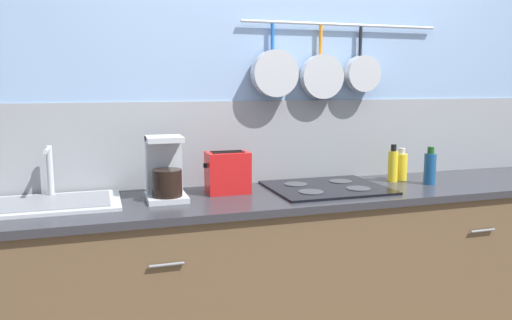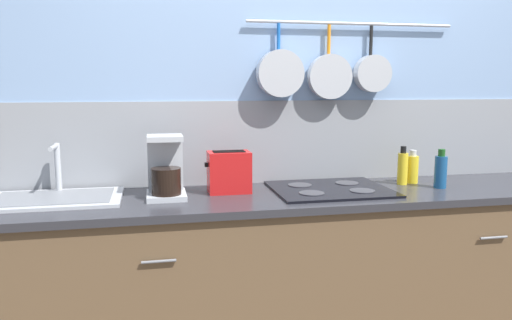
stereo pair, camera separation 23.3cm
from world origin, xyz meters
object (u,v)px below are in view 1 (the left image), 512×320
object	(u,v)px
bottle_hot_sauce	(401,166)
bottle_olive_oil	(430,168)
coffee_maker	(165,173)
toaster	(228,172)
bottle_vinegar	(393,165)

from	to	relation	value
bottle_hot_sauce	bottle_olive_oil	world-z (taller)	bottle_olive_oil
bottle_hot_sauce	bottle_olive_oil	bearing A→B (deg)	-63.19
coffee_maker	bottle_hot_sauce	world-z (taller)	coffee_maker
coffee_maker	bottle_olive_oil	xyz separation A→B (m)	(1.36, -0.08, -0.03)
coffee_maker	bottle_hot_sauce	distance (m)	1.29
coffee_maker	toaster	bearing A→B (deg)	6.70
toaster	bottle_hot_sauce	xyz separation A→B (m)	(0.99, 0.03, -0.02)
bottle_vinegar	bottle_hot_sauce	xyz separation A→B (m)	(0.07, 0.03, -0.01)
toaster	bottle_olive_oil	bearing A→B (deg)	-6.30
toaster	bottle_vinegar	bearing A→B (deg)	0.27
toaster	bottle_vinegar	world-z (taller)	toaster
bottle_vinegar	bottle_olive_oil	world-z (taller)	bottle_vinegar
toaster	bottle_olive_oil	xyz separation A→B (m)	(1.06, -0.12, -0.01)
bottle_olive_oil	bottle_hot_sauce	bearing A→B (deg)	116.81
bottle_olive_oil	bottle_vinegar	bearing A→B (deg)	139.91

